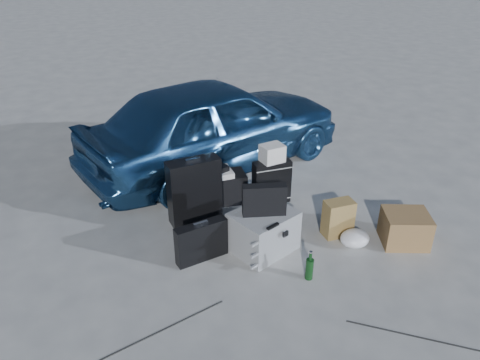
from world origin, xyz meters
name	(u,v)px	position (x,y,z in m)	size (l,w,h in m)	color
ground	(284,270)	(0.00, 0.00, 0.00)	(60.00, 60.00, 0.00)	#AEADA9
car	(215,124)	(-0.06, 2.30, 0.60)	(1.41, 3.50, 1.19)	#2C5E93
pelican_case	(263,231)	(-0.08, 0.38, 0.21)	(0.57, 0.47, 0.42)	#939697
laptop_bag	(264,200)	(-0.08, 0.36, 0.57)	(0.41, 0.10, 0.31)	black
briefcase	(201,242)	(-0.69, 0.40, 0.20)	(0.51, 0.11, 0.40)	black
suitcase_left	(194,191)	(-0.60, 1.09, 0.36)	(0.55, 0.20, 0.72)	black
suitcase_right	(272,182)	(0.32, 1.21, 0.26)	(0.43, 0.15, 0.51)	black
white_carton	(272,153)	(0.32, 1.22, 0.61)	(0.24, 0.20, 0.20)	silver
duffel_bag	(215,189)	(-0.31, 1.39, 0.18)	(0.70, 0.30, 0.35)	black
flat_box_white	(215,173)	(-0.30, 1.37, 0.38)	(0.37, 0.28, 0.06)	silver
flat_box_black	(214,169)	(-0.32, 1.36, 0.45)	(0.29, 0.20, 0.06)	black
kraft_bag	(338,218)	(0.74, 0.39, 0.20)	(0.29, 0.18, 0.39)	olive
cardboard_box	(405,228)	(1.32, 0.07, 0.16)	(0.44, 0.38, 0.33)	olive
plastic_bag	(355,238)	(0.82, 0.16, 0.08)	(0.30, 0.26, 0.17)	white
green_bottle	(310,266)	(0.17, -0.17, 0.14)	(0.07, 0.07, 0.29)	#0F3412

